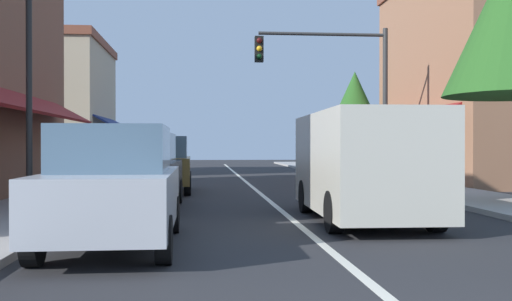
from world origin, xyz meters
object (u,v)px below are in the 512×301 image
parked_car_second_left (140,172)px  traffic_signal_mast_arm (341,78)px  parked_car_third_left (163,165)px  parked_car_nearest_left (114,187)px  street_lamp_left_near (29,52)px  tree_right_far (355,103)px  van_in_lane (362,163)px

parked_car_second_left → traffic_signal_mast_arm: size_ratio=0.72×
parked_car_second_left → parked_car_third_left: same height
parked_car_third_left → parked_car_nearest_left: bearing=-91.1°
parked_car_nearest_left → street_lamp_left_near: (-2.10, 3.21, 2.44)m
street_lamp_left_near → traffic_signal_mast_arm: bearing=46.7°
parked_car_third_left → tree_right_far: 13.64m
tree_right_far → traffic_signal_mast_arm: bearing=-108.0°
parked_car_second_left → van_in_lane: bearing=-27.8°
parked_car_nearest_left → tree_right_far: size_ratio=0.79×
van_in_lane → traffic_signal_mast_arm: size_ratio=0.91×
parked_car_nearest_left → tree_right_far: tree_right_far is taller
parked_car_second_left → tree_right_far: (9.04, 15.00, 2.70)m
parked_car_nearest_left → street_lamp_left_near: size_ratio=0.83×
van_in_lane → street_lamp_left_near: 6.90m
parked_car_nearest_left → parked_car_second_left: same height
parked_car_third_left → street_lamp_left_near: (-2.14, -6.97, 2.44)m
traffic_signal_mast_arm → street_lamp_left_near: size_ratio=1.15×
parked_car_nearest_left → traffic_signal_mast_arm: 13.90m
parked_car_second_left → traffic_signal_mast_arm: 9.84m
parked_car_third_left → parked_car_second_left: bearing=-93.2°
parked_car_nearest_left → parked_car_second_left: 5.21m
parked_car_second_left → van_in_lane: size_ratio=0.79×
parked_car_second_left → tree_right_far: tree_right_far is taller
street_lamp_left_near → tree_right_far: 20.24m
parked_car_second_left → van_in_lane: van_in_lane is taller
parked_car_nearest_left → traffic_signal_mast_arm: traffic_signal_mast_arm is taller
parked_car_nearest_left → van_in_lane: van_in_lane is taller
parked_car_nearest_left → van_in_lane: 5.15m
parked_car_third_left → van_in_lane: size_ratio=0.79×
parked_car_nearest_left → tree_right_far: bearing=66.0°
parked_car_third_left → van_in_lane: bearing=-60.7°
parked_car_second_left → tree_right_far: size_ratio=0.80×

